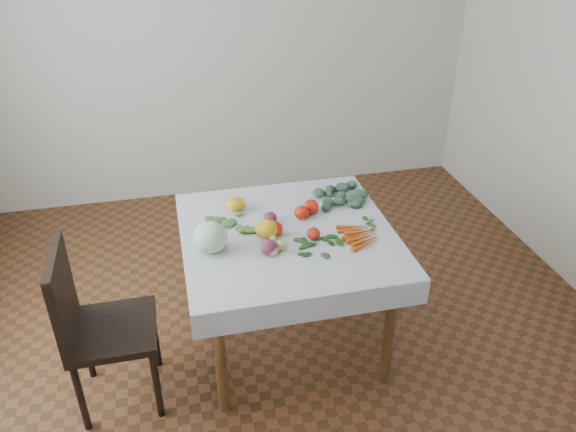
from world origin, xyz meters
name	(u,v)px	position (x,y,z in m)	size (l,w,h in m)	color
ground	(288,338)	(0.00, 0.00, 0.00)	(4.00, 4.00, 0.00)	brown
back_wall	(230,34)	(0.00, 2.00, 1.35)	(4.00, 0.04, 2.70)	silver
table	(288,248)	(0.00, 0.00, 0.65)	(1.00, 1.00, 0.75)	brown
tablecloth	(288,233)	(0.00, 0.00, 0.75)	(1.12, 1.12, 0.01)	white
chair	(92,320)	(-1.03, -0.22, 0.54)	(0.42, 0.42, 0.93)	black
cabbage	(210,237)	(-0.42, -0.08, 0.84)	(0.18, 0.18, 0.16)	silver
tomato_a	(275,229)	(-0.07, -0.01, 0.79)	(0.09, 0.09, 0.07)	red
tomato_b	(311,207)	(0.17, 0.17, 0.80)	(0.09, 0.09, 0.08)	red
tomato_c	(313,233)	(0.12, -0.09, 0.79)	(0.07, 0.07, 0.06)	red
tomato_d	(302,213)	(0.11, 0.13, 0.79)	(0.08, 0.08, 0.07)	red
heirloom_back	(236,204)	(-0.23, 0.30, 0.80)	(0.11, 0.11, 0.08)	gold
heirloom_front	(267,229)	(-0.12, -0.01, 0.80)	(0.13, 0.13, 0.09)	gold
onion_a	(270,218)	(-0.07, 0.12, 0.79)	(0.08, 0.08, 0.06)	#551838
onion_b	(269,247)	(-0.14, -0.18, 0.79)	(0.09, 0.09, 0.08)	#551838
tomatillo_cluster	(277,245)	(-0.09, -0.14, 0.78)	(0.17, 0.11, 0.05)	tan
carrot_bunch	(360,235)	(0.36, -0.14, 0.77)	(0.19, 0.25, 0.03)	#CB5516
kale_bunch	(346,196)	(0.42, 0.28, 0.78)	(0.34, 0.26, 0.04)	#33533D
basil_bunch	(323,246)	(0.14, -0.18, 0.76)	(0.22, 0.19, 0.01)	#1D5019
dill_bunch	(228,224)	(-0.31, 0.13, 0.77)	(0.27, 0.20, 0.03)	#4F813B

